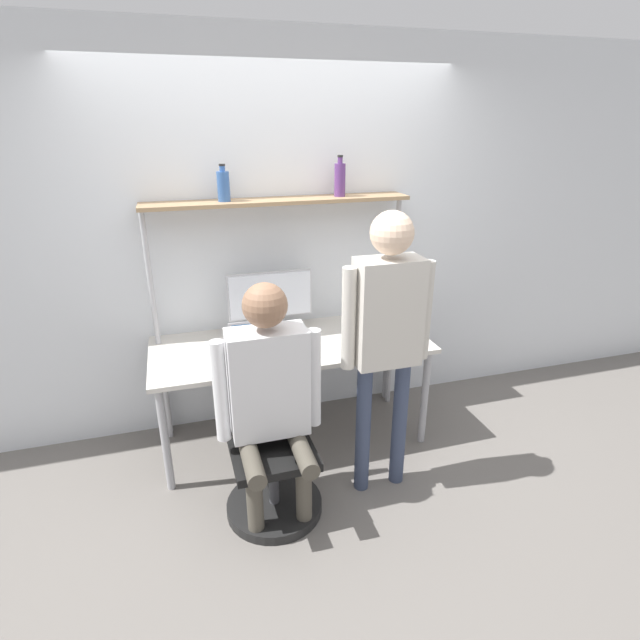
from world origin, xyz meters
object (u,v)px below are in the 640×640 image
object	(u,v)px
person_seated	(270,388)
person_standing	(387,323)
monitor	(270,300)
office_chair	(272,468)
cell_phone	(299,356)
bottle_blue	(223,186)
bottle_purple	(340,179)
laptop	(259,348)

from	to	relation	value
person_seated	person_standing	world-z (taller)	person_standing
monitor	person_standing	world-z (taller)	person_standing
office_chair	person_standing	xyz separation A→B (m)	(0.68, -0.00, 0.83)
monitor	cell_phone	xyz separation A→B (m)	(0.09, -0.41, -0.25)
person_standing	person_seated	bearing A→B (deg)	-176.60
bottle_blue	person_standing	bearing A→B (deg)	-50.22
person_seated	bottle_purple	size ratio (longest dim) A/B	5.28
person_standing	bottle_blue	bearing A→B (deg)	129.78
person_standing	bottle_purple	bearing A→B (deg)	88.82
person_standing	bottle_purple	distance (m)	1.13
laptop	bottle_blue	distance (m)	1.04
monitor	bottle_blue	world-z (taller)	bottle_blue
laptop	bottle_purple	size ratio (longest dim) A/B	1.34
cell_phone	office_chair	xyz separation A→B (m)	(-0.28, -0.43, -0.48)
monitor	cell_phone	size ratio (longest dim) A/B	3.89
laptop	office_chair	distance (m)	0.74
person_seated	bottle_blue	bearing A→B (deg)	94.24
cell_phone	office_chair	distance (m)	0.70
person_seated	cell_phone	bearing A→B (deg)	59.12
laptop	bottle_blue	world-z (taller)	bottle_blue
person_standing	bottle_blue	world-z (taller)	bottle_blue
person_standing	monitor	bearing A→B (deg)	120.21
bottle_blue	laptop	bearing A→B (deg)	-74.56
cell_phone	bottle_purple	world-z (taller)	bottle_purple
person_seated	laptop	bearing A→B (deg)	85.89
office_chair	person_seated	size ratio (longest dim) A/B	0.64
person_seated	office_chair	bearing A→B (deg)	90.75
cell_phone	bottle_blue	xyz separation A→B (m)	(-0.35, 0.47, 1.01)
cell_phone	person_standing	bearing A→B (deg)	-47.31
cell_phone	person_seated	size ratio (longest dim) A/B	0.11
office_chair	bottle_purple	size ratio (longest dim) A/B	3.37
person_seated	bottle_blue	distance (m)	1.33
office_chair	bottle_purple	bearing A→B (deg)	52.11
cell_phone	person_seated	distance (m)	0.55
monitor	bottle_blue	bearing A→B (deg)	167.70
monitor	person_seated	distance (m)	0.92
office_chair	bottle_purple	xyz separation A→B (m)	(0.70, 0.90, 1.51)
cell_phone	bottle_blue	bearing A→B (deg)	126.88
person_standing	bottle_purple	xyz separation A→B (m)	(0.02, 0.90, 0.68)
monitor	bottle_purple	world-z (taller)	bottle_purple
laptop	cell_phone	size ratio (longest dim) A/B	2.36
office_chair	person_seated	distance (m)	0.55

